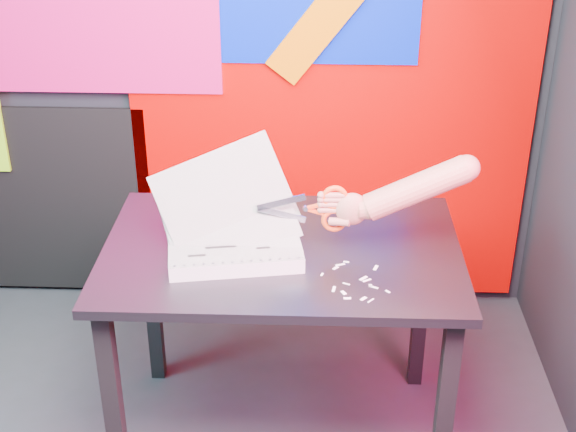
{
  "coord_description": "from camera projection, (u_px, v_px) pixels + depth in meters",
  "views": [
    {
      "loc": [
        0.61,
        -1.54,
        1.97
      ],
      "look_at": [
        0.52,
        0.58,
        0.87
      ],
      "focal_mm": 50.0,
      "sensor_mm": 36.0,
      "label": 1
    }
  ],
  "objects": [
    {
      "name": "room",
      "position": [
        29.0,
        135.0,
        1.68
      ],
      "size": [
        3.01,
        3.01,
        2.71
      ],
      "color": "#2A2A2E",
      "rests_on": "ground"
    },
    {
      "name": "backdrop",
      "position": [
        182.0,
        90.0,
        3.15
      ],
      "size": [
        2.88,
        0.05,
        2.08
      ],
      "color": "#BD0100",
      "rests_on": "ground"
    },
    {
      "name": "work_table",
      "position": [
        282.0,
        275.0,
        2.51
      ],
      "size": [
        1.1,
        0.74,
        0.75
      ],
      "rotation": [
        0.0,
        0.0,
        0.0
      ],
      "color": "black",
      "rests_on": "ground"
    },
    {
      "name": "printout_stack",
      "position": [
        234.0,
        243.0,
        2.42
      ],
      "size": [
        0.48,
        0.35,
        0.37
      ],
      "rotation": [
        0.0,
        0.0,
        0.17
      ],
      "color": "white",
      "rests_on": "work_table"
    },
    {
      "name": "scissors",
      "position": [
        328.0,
        209.0,
        2.38
      ],
      "size": [
        0.27,
        0.02,
        0.15
      ],
      "rotation": [
        0.0,
        0.0,
        0.02
      ],
      "color": "silver",
      "rests_on": "printout_stack"
    },
    {
      "name": "hand_forearm",
      "position": [
        406.0,
        191.0,
        2.35
      ],
      "size": [
        0.45,
        0.09,
        0.23
      ],
      "rotation": [
        0.0,
        0.0,
        0.02
      ],
      "color": "tan",
      "rests_on": "work_table"
    },
    {
      "name": "paper_clippings",
      "position": [
        356.0,
        282.0,
        2.29
      ],
      "size": [
        0.2,
        0.22,
        0.0
      ],
      "color": "white",
      "rests_on": "work_table"
    }
  ]
}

